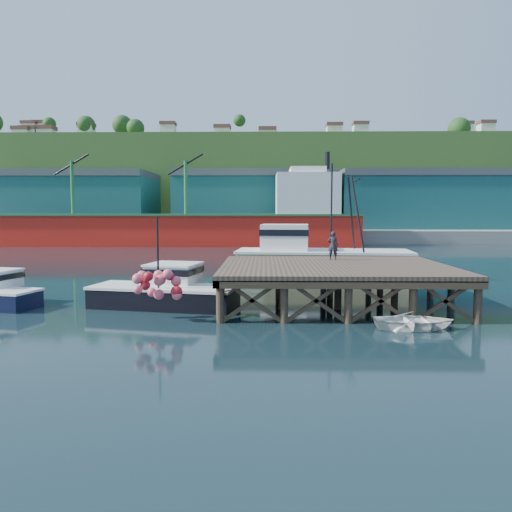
{
  "coord_description": "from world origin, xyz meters",
  "views": [
    {
      "loc": [
        1.78,
        -26.59,
        4.93
      ],
      "look_at": [
        1.28,
        2.0,
        2.4
      ],
      "focal_mm": 35.0,
      "sensor_mm": 36.0,
      "label": 1
    }
  ],
  "objects_px": {
    "dinghy": "(414,321)",
    "dockworker": "(333,245)",
    "trawler": "(319,256)",
    "boat_black": "(167,290)"
  },
  "relations": [
    {
      "from": "dinghy",
      "to": "dockworker",
      "type": "xyz_separation_m",
      "value": [
        -2.28,
        8.63,
        2.62
      ]
    },
    {
      "from": "trawler",
      "to": "dinghy",
      "type": "bearing_deg",
      "value": -76.17
    },
    {
      "from": "trawler",
      "to": "dockworker",
      "type": "relative_size",
      "value": 7.71
    },
    {
      "from": "boat_black",
      "to": "dockworker",
      "type": "bearing_deg",
      "value": 32.88
    },
    {
      "from": "trawler",
      "to": "dockworker",
      "type": "bearing_deg",
      "value": -84.35
    },
    {
      "from": "boat_black",
      "to": "trawler",
      "type": "height_order",
      "value": "trawler"
    },
    {
      "from": "boat_black",
      "to": "dockworker",
      "type": "xyz_separation_m",
      "value": [
        9.16,
        3.61,
        2.1
      ]
    },
    {
      "from": "boat_black",
      "to": "dinghy",
      "type": "relative_size",
      "value": 2.4
    },
    {
      "from": "boat_black",
      "to": "trawler",
      "type": "bearing_deg",
      "value": 60.37
    },
    {
      "from": "dinghy",
      "to": "dockworker",
      "type": "relative_size",
      "value": 1.99
    }
  ]
}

